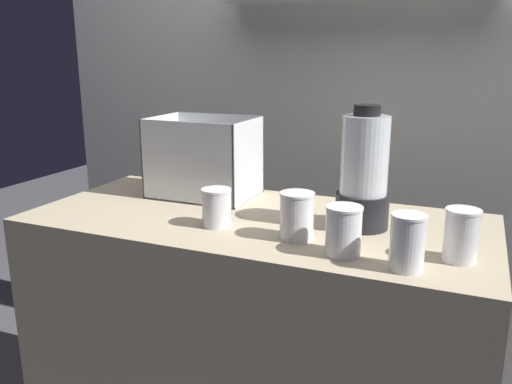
% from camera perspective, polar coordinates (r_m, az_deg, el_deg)
% --- Properties ---
extents(counter, '(1.40, 0.64, 0.90)m').
position_cam_1_polar(counter, '(1.80, -0.00, -16.58)').
color(counter, tan).
rests_on(counter, ground_plane).
extents(back_wall_unit, '(2.60, 0.24, 2.50)m').
position_cam_1_polar(back_wall_unit, '(2.26, 7.81, 11.61)').
color(back_wall_unit, silver).
rests_on(back_wall_unit, ground_plane).
extents(carrot_display_bin, '(0.35, 0.25, 0.27)m').
position_cam_1_polar(carrot_display_bin, '(1.85, -5.61, 2.42)').
color(carrot_display_bin, white).
rests_on(carrot_display_bin, counter).
extents(blender_pitcher, '(0.15, 0.15, 0.35)m').
position_cam_1_polar(blender_pitcher, '(1.51, 11.65, 1.78)').
color(blender_pitcher, black).
rests_on(blender_pitcher, counter).
extents(juice_cup_mango_far_left, '(0.09, 0.09, 0.11)m').
position_cam_1_polar(juice_cup_mango_far_left, '(1.52, -4.32, -1.96)').
color(juice_cup_mango_far_left, white).
rests_on(juice_cup_mango_far_left, counter).
extents(juice_cup_carrot_left, '(0.09, 0.09, 0.13)m').
position_cam_1_polar(juice_cup_carrot_left, '(1.41, 4.47, -2.80)').
color(juice_cup_carrot_left, white).
rests_on(juice_cup_carrot_left, counter).
extents(juice_cup_pomegranate_middle, '(0.09, 0.09, 0.13)m').
position_cam_1_polar(juice_cup_pomegranate_middle, '(1.31, 9.50, -4.41)').
color(juice_cup_pomegranate_middle, white).
rests_on(juice_cup_pomegranate_middle, counter).
extents(juice_cup_carrot_right, '(0.08, 0.08, 0.13)m').
position_cam_1_polar(juice_cup_carrot_right, '(1.26, 16.16, -5.50)').
color(juice_cup_carrot_right, white).
rests_on(juice_cup_carrot_right, counter).
extents(juice_cup_pomegranate_far_right, '(0.08, 0.08, 0.13)m').
position_cam_1_polar(juice_cup_pomegranate_far_right, '(1.35, 21.43, -4.66)').
color(juice_cup_pomegranate_far_right, white).
rests_on(juice_cup_pomegranate_far_right, counter).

